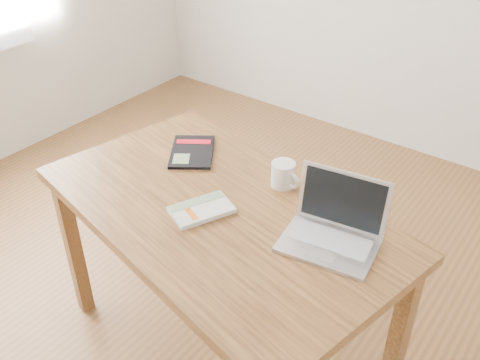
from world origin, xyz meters
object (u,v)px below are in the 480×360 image
Objects in this scene: black_guidebook at (192,152)px; white_guidebook at (202,210)px; desk at (219,227)px; coffee_mug at (284,174)px; laptop at (333,228)px.

white_guidebook is at bearing -79.53° from black_guidebook.
coffee_mug reaches higher than desk.
coffee_mug is at bearing -31.67° from black_guidebook.
desk is 0.43m from laptop.
laptop reaches higher than coffee_mug.
white_guidebook is at bearing -170.94° from laptop.
black_guidebook is at bearing 160.34° from laptop.
white_guidebook is (-0.03, -0.05, 0.10)m from desk.
white_guidebook reaches higher than desk.
white_guidebook reaches higher than black_guidebook.
black_guidebook is 0.72m from laptop.
black_guidebook is (-0.31, 0.22, 0.10)m from desk.
laptop is (0.40, 0.09, 0.13)m from desk.
desk is 4.38× the size of laptop.
laptop reaches higher than black_guidebook.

